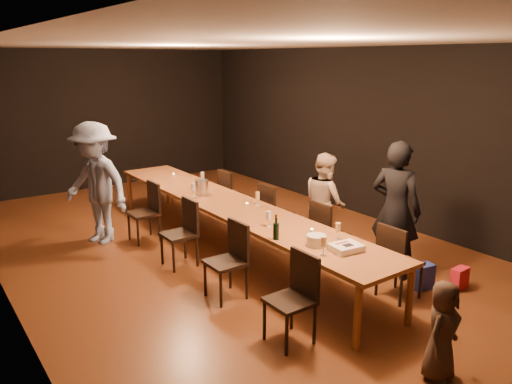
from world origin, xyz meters
TOP-DOWN VIEW (x-y plane):
  - ground at (0.00, 0.00)m, footprint 10.00×10.00m
  - room_shell at (0.00, 0.00)m, footprint 6.04×10.04m
  - table at (0.00, 0.00)m, footprint 0.90×6.00m
  - chair_right_0 at (0.85, -2.40)m, footprint 0.42×0.42m
  - chair_right_1 at (0.85, -1.20)m, footprint 0.42×0.42m
  - chair_right_2 at (0.85, 0.00)m, footprint 0.42×0.42m
  - chair_right_3 at (0.85, 1.20)m, footprint 0.42×0.42m
  - chair_left_0 at (-0.85, -2.40)m, footprint 0.42×0.42m
  - chair_left_1 at (-0.85, -1.20)m, footprint 0.42×0.42m
  - chair_left_2 at (-0.85, 0.00)m, footprint 0.42×0.42m
  - chair_left_3 at (-0.85, 1.20)m, footprint 0.42×0.42m
  - woman_birthday at (1.29, -1.94)m, footprint 0.60×0.75m
  - woman_tan at (1.24, -0.68)m, footprint 0.76×0.86m
  - man_blue at (-1.44, 1.56)m, footprint 1.14×1.40m
  - child at (-0.12, -3.63)m, footprint 0.51×0.40m
  - gift_bag_red at (1.65, -2.71)m, footprint 0.24×0.14m
  - gift_bag_blue at (1.28, -2.43)m, footprint 0.28×0.21m
  - birthday_cake at (0.03, -2.29)m, footprint 0.36×0.30m
  - plate_stack at (-0.13, -1.98)m, footprint 0.28×0.28m
  - champagne_bottle at (-0.37, -1.56)m, footprint 0.07×0.07m
  - ice_bucket at (-0.07, 0.72)m, footprint 0.26×0.26m
  - wineglass_0 at (-0.24, -2.22)m, footprint 0.06×0.06m
  - wineglass_1 at (0.21, -1.98)m, footprint 0.06×0.06m
  - wineglass_2 at (-0.17, -1.15)m, footprint 0.06×0.06m
  - wineglass_3 at (0.26, -0.31)m, footprint 0.06×0.06m
  - wineglass_4 at (-0.25, 0.65)m, footprint 0.06×0.06m
  - wineglass_5 at (0.27, 1.27)m, footprint 0.06×0.06m
  - tealight_near at (0.15, -1.60)m, footprint 0.05×0.05m
  - tealight_mid at (0.15, -0.21)m, footprint 0.05×0.05m
  - tealight_far at (0.15, 2.12)m, footprint 0.05×0.05m

SIDE VIEW (x-z plane):
  - ground at x=0.00m, z-range 0.00..0.00m
  - gift_bag_red at x=1.65m, z-range 0.00..0.28m
  - gift_bag_blue at x=1.28m, z-range 0.00..0.32m
  - child at x=-0.12m, z-range 0.00..0.93m
  - chair_right_0 at x=0.85m, z-range 0.00..0.93m
  - chair_right_1 at x=0.85m, z-range 0.00..0.93m
  - chair_right_2 at x=0.85m, z-range 0.00..0.93m
  - chair_right_3 at x=0.85m, z-range 0.00..0.93m
  - chair_left_0 at x=-0.85m, z-range 0.00..0.93m
  - chair_left_1 at x=-0.85m, z-range 0.00..0.93m
  - chair_left_2 at x=-0.85m, z-range 0.00..0.93m
  - chair_left_3 at x=-0.85m, z-range 0.00..0.93m
  - table at x=0.00m, z-range 0.33..1.08m
  - woman_tan at x=1.24m, z-range 0.00..1.47m
  - tealight_near at x=0.15m, z-range 0.75..0.78m
  - tealight_mid at x=0.15m, z-range 0.75..0.78m
  - tealight_far at x=0.15m, z-range 0.75..0.78m
  - birthday_cake at x=0.03m, z-range 0.75..0.83m
  - plate_stack at x=-0.13m, z-range 0.75..0.87m
  - wineglass_0 at x=-0.24m, z-range 0.75..0.96m
  - wineglass_1 at x=0.21m, z-range 0.75..0.96m
  - wineglass_2 at x=-0.17m, z-range 0.75..0.96m
  - wineglass_3 at x=0.26m, z-range 0.75..0.96m
  - wineglass_4 at x=-0.25m, z-range 0.75..0.96m
  - wineglass_5 at x=0.27m, z-range 0.75..0.96m
  - ice_bucket at x=-0.07m, z-range 0.75..0.97m
  - champagne_bottle at x=-0.37m, z-range 0.75..1.05m
  - woman_birthday at x=1.29m, z-range 0.00..1.81m
  - man_blue at x=-1.44m, z-range 0.00..1.89m
  - room_shell at x=0.00m, z-range 0.57..3.59m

